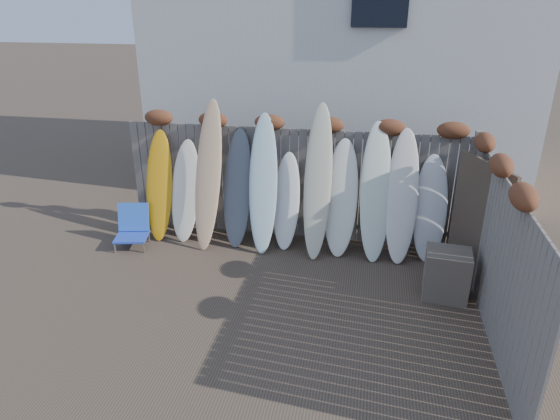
% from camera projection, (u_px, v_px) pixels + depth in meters
% --- Properties ---
extents(ground, '(80.00, 80.00, 0.00)m').
position_uv_depth(ground, '(264.00, 307.00, 7.08)').
color(ground, '#493A2D').
extents(back_fence, '(6.05, 0.28, 2.24)m').
position_uv_depth(back_fence, '(296.00, 174.00, 8.77)').
color(back_fence, slate).
rests_on(back_fence, ground).
extents(right_fence, '(0.28, 4.40, 2.24)m').
position_uv_depth(right_fence, '(497.00, 245.00, 6.35)').
color(right_fence, slate).
rests_on(right_fence, ground).
extents(house, '(8.50, 5.50, 6.33)m').
position_uv_depth(house, '(343.00, 37.00, 11.61)').
color(house, silver).
rests_on(house, ground).
extents(beach_chair, '(0.65, 0.67, 0.72)m').
position_uv_depth(beach_chair, '(133.00, 227.00, 8.77)').
color(beach_chair, '#2444B8').
rests_on(beach_chair, ground).
extents(wooden_crate, '(0.67, 0.57, 0.73)m').
position_uv_depth(wooden_crate, '(446.00, 274.00, 7.21)').
color(wooden_crate, '#4E423A').
rests_on(wooden_crate, ground).
extents(lattice_panel, '(0.57, 1.21, 1.95)m').
position_uv_depth(lattice_panel, '(478.00, 226.00, 7.30)').
color(lattice_panel, '#4C3A2E').
rests_on(lattice_panel, ground).
extents(surfboard_0, '(0.53, 0.71, 1.92)m').
position_uv_depth(surfboard_0, '(159.00, 186.00, 8.89)').
color(surfboard_0, orange).
rests_on(surfboard_0, ground).
extents(surfboard_1, '(0.55, 0.66, 1.77)m').
position_uv_depth(surfboard_1, '(185.00, 191.00, 8.86)').
color(surfboard_1, white).
rests_on(surfboard_1, ground).
extents(surfboard_2, '(0.52, 0.90, 2.49)m').
position_uv_depth(surfboard_2, '(208.00, 175.00, 8.53)').
color(surfboard_2, tan).
rests_on(surfboard_2, ground).
extents(surfboard_3, '(0.51, 0.71, 1.99)m').
position_uv_depth(surfboard_3, '(238.00, 189.00, 8.65)').
color(surfboard_3, '#525862').
rests_on(surfboard_3, ground).
extents(surfboard_4, '(0.56, 0.85, 2.30)m').
position_uv_depth(surfboard_4, '(263.00, 184.00, 8.42)').
color(surfboard_4, '#A8C8D3').
rests_on(surfboard_4, ground).
extents(surfboard_5, '(0.46, 0.60, 1.64)m').
position_uv_depth(surfboard_5, '(287.00, 201.00, 8.59)').
color(surfboard_5, white).
rests_on(surfboard_5, ground).
extents(surfboard_6, '(0.46, 0.87, 2.49)m').
position_uv_depth(surfboard_6, '(318.00, 182.00, 8.22)').
color(surfboard_6, beige).
rests_on(surfboard_6, ground).
extents(surfboard_7, '(0.55, 0.69, 1.92)m').
position_uv_depth(surfboard_7, '(341.00, 198.00, 8.34)').
color(surfboard_7, white).
rests_on(surfboard_7, ground).
extents(surfboard_8, '(0.57, 0.83, 2.23)m').
position_uv_depth(surfboard_8, '(376.00, 192.00, 8.16)').
color(surfboard_8, silver).
rests_on(surfboard_8, ground).
extents(surfboard_9, '(0.52, 0.76, 2.14)m').
position_uv_depth(surfboard_9, '(402.00, 197.00, 8.10)').
color(surfboard_9, silver).
rests_on(surfboard_9, ground).
extents(surfboard_10, '(0.55, 0.63, 1.72)m').
position_uv_depth(surfboard_10, '(430.00, 209.00, 8.18)').
color(surfboard_10, silver).
rests_on(surfboard_10, ground).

